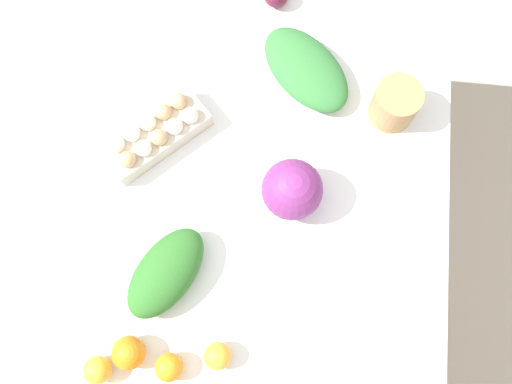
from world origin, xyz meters
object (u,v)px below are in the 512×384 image
(greens_bunch_dandelion, at_px, (166,273))
(orange_3, at_px, (129,353))
(orange_5, at_px, (97,370))
(paper_bag, at_px, (395,104))
(greens_bunch_scallion, at_px, (306,69))
(orange_4, at_px, (218,356))
(cabbage_purple, at_px, (292,189))
(egg_carton, at_px, (155,134))
(orange_2, at_px, (169,367))

(greens_bunch_dandelion, xyz_separation_m, orange_3, (0.20, -0.06, -0.01))
(orange_5, bearing_deg, paper_bag, 137.77)
(paper_bag, bearing_deg, orange_5, -42.23)
(greens_bunch_scallion, bearing_deg, orange_4, -11.23)
(paper_bag, height_order, orange_3, paper_bag)
(greens_bunch_dandelion, bearing_deg, orange_4, 38.95)
(cabbage_purple, bearing_deg, orange_4, -18.75)
(egg_carton, relative_size, orange_3, 3.52)
(egg_carton, bearing_deg, orange_4, -110.45)
(orange_3, distance_m, orange_5, 0.08)
(paper_bag, relative_size, orange_4, 1.82)
(cabbage_purple, height_order, orange_3, cabbage_purple)
(orange_3, bearing_deg, orange_5, -55.86)
(egg_carton, xyz_separation_m, greens_bunch_scallion, (-0.23, 0.38, -0.00))
(egg_carton, distance_m, paper_bag, 0.63)
(orange_5, bearing_deg, greens_bunch_scallion, 152.39)
(orange_5, bearing_deg, orange_3, 124.14)
(greens_bunch_scallion, distance_m, orange_4, 0.78)
(orange_2, bearing_deg, greens_bunch_dandelion, -170.59)
(orange_5, bearing_deg, orange_4, 102.09)
(cabbage_purple, xyz_separation_m, egg_carton, (-0.12, -0.37, -0.03))
(egg_carton, xyz_separation_m, orange_5, (0.60, -0.05, -0.01))
(paper_bag, xyz_separation_m, greens_bunch_dandelion, (0.50, -0.54, -0.01))
(egg_carton, bearing_deg, paper_bag, -30.57)
(greens_bunch_scallion, relative_size, orange_5, 4.31)
(egg_carton, distance_m, greens_bunch_dandelion, 0.37)
(greens_bunch_dandelion, bearing_deg, orange_3, -17.90)
(egg_carton, bearing_deg, greens_bunch_scallion, -12.50)
(orange_2, relative_size, orange_3, 0.84)
(paper_bag, relative_size, orange_5, 1.80)
(orange_4, relative_size, orange_5, 0.99)
(greens_bunch_dandelion, height_order, orange_2, greens_bunch_dandelion)
(greens_bunch_dandelion, relative_size, orange_5, 3.71)
(cabbage_purple, xyz_separation_m, orange_4, (0.42, -0.14, -0.04))
(greens_bunch_scallion, height_order, orange_2, greens_bunch_scallion)
(orange_4, bearing_deg, paper_bag, 150.07)
(greens_bunch_dandelion, xyz_separation_m, orange_2, (0.22, 0.04, -0.01))
(paper_bag, xyz_separation_m, orange_2, (0.71, -0.50, -0.03))
(cabbage_purple, xyz_separation_m, greens_bunch_scallion, (-0.35, 0.01, -0.04))
(greens_bunch_scallion, height_order, orange_4, greens_bunch_scallion)
(paper_bag, height_order, orange_4, paper_bag)
(cabbage_purple, relative_size, paper_bag, 1.27)
(egg_carton, bearing_deg, orange_5, -138.28)
(cabbage_purple, distance_m, egg_carton, 0.39)
(greens_bunch_dandelion, height_order, greens_bunch_scallion, greens_bunch_dandelion)
(orange_2, bearing_deg, paper_bag, 144.93)
(orange_3, bearing_deg, greens_bunch_dandelion, 162.10)
(orange_4, xyz_separation_m, orange_5, (0.06, -0.28, 0.00))
(orange_5, bearing_deg, egg_carton, 174.98)
(cabbage_purple, height_order, orange_2, cabbage_purple)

